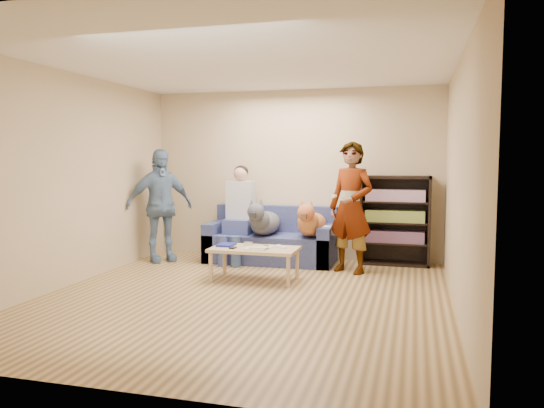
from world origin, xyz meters
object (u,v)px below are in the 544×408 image
(person_standing_right, at_px, (351,208))
(person_seated, at_px, (239,210))
(dog_tan, at_px, (311,223))
(person_standing_left, at_px, (160,205))
(bookshelf, at_px, (395,218))
(notebook_blue, at_px, (226,245))
(sofa, at_px, (272,243))
(dog_gray, at_px, (264,221))
(camera_silver, at_px, (248,244))
(coffee_table, at_px, (255,251))

(person_standing_right, distance_m, person_seated, 1.76)
(person_standing_right, bearing_deg, dog_tan, 179.61)
(person_standing_left, bearing_deg, dog_tan, -37.61)
(person_seated, bearing_deg, person_standing_right, -11.30)
(bookshelf, bearing_deg, notebook_blue, -145.12)
(person_standing_right, relative_size, bookshelf, 1.37)
(person_standing_right, relative_size, dog_tan, 1.54)
(dog_tan, bearing_deg, person_standing_left, -173.62)
(person_seated, xyz_separation_m, bookshelf, (2.28, 0.36, -0.09))
(person_seated, relative_size, bookshelf, 1.13)
(sofa, bearing_deg, person_standing_right, -20.74)
(sofa, distance_m, dog_tan, 0.75)
(notebook_blue, xyz_separation_m, bookshelf, (2.08, 1.45, 0.25))
(sofa, height_order, person_seated, person_seated)
(sofa, height_order, dog_tan, dog_tan)
(person_standing_right, height_order, person_standing_left, person_standing_right)
(sofa, xyz_separation_m, dog_gray, (-0.06, -0.23, 0.35))
(notebook_blue, bearing_deg, person_standing_left, 149.75)
(notebook_blue, distance_m, dog_gray, 1.03)
(person_standing_right, xyz_separation_m, bookshelf, (0.56, 0.70, -0.21))
(sofa, xyz_separation_m, dog_tan, (0.64, -0.18, 0.35))
(person_standing_left, height_order, bookshelf, person_standing_left)
(person_standing_left, bearing_deg, dog_gray, -36.44)
(person_standing_right, xyz_separation_m, sofa, (-1.24, 0.47, -0.61))
(person_standing_right, bearing_deg, person_standing_left, -155.51)
(dog_tan, bearing_deg, notebook_blue, -131.52)
(camera_silver, bearing_deg, person_standing_right, 28.52)
(person_standing_right, relative_size, coffee_table, 1.62)
(camera_silver, distance_m, sofa, 1.16)
(coffee_table, bearing_deg, dog_gray, 99.72)
(person_seated, bearing_deg, camera_silver, -64.76)
(person_standing_left, relative_size, coffee_table, 1.54)
(notebook_blue, relative_size, coffee_table, 0.24)
(coffee_table, bearing_deg, person_standing_right, 35.32)
(person_seated, bearing_deg, bookshelf, 8.98)
(camera_silver, bearing_deg, dog_tan, 56.60)
(person_standing_right, bearing_deg, coffee_table, -119.44)
(bookshelf, bearing_deg, person_standing_left, -168.98)
(person_seated, relative_size, coffee_table, 1.34)
(person_seated, height_order, coffee_table, person_seated)
(person_seated, distance_m, dog_tan, 1.13)
(sofa, relative_size, coffee_table, 1.73)
(person_standing_right, xyz_separation_m, person_seated, (-1.72, 0.34, -0.12))
(person_standing_right, relative_size, notebook_blue, 6.83)
(sofa, relative_size, bookshelf, 1.46)
(bookshelf, bearing_deg, coffee_table, -138.24)
(camera_silver, bearing_deg, bookshelf, 37.48)
(camera_silver, relative_size, dog_tan, 0.10)
(dog_gray, bearing_deg, person_standing_left, -172.45)
(dog_gray, bearing_deg, notebook_blue, -102.62)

